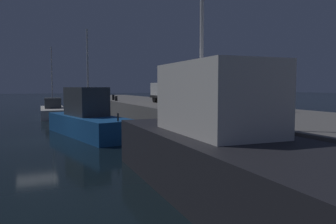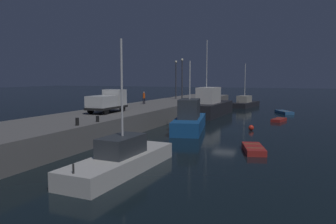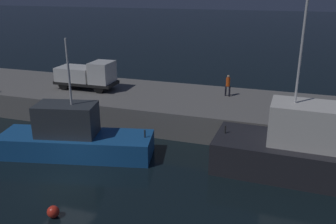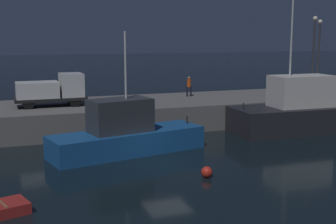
% 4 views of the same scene
% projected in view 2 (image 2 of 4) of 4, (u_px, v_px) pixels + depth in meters
% --- Properties ---
extents(ground_plane, '(320.00, 320.00, 0.00)m').
position_uv_depth(ground_plane, '(224.00, 130.00, 36.57)').
color(ground_plane, black).
extents(pier_quay, '(74.62, 8.45, 2.02)m').
position_uv_depth(pier_quay, '(129.00, 117.00, 41.08)').
color(pier_quay, slate).
rests_on(pier_quay, ground).
extents(fishing_trawler_red, '(12.71, 4.37, 11.31)m').
position_uv_depth(fishing_trawler_red, '(210.00, 106.00, 51.01)').
color(fishing_trawler_red, '#232328').
rests_on(fishing_trawler_red, ground).
extents(fishing_boat_blue, '(9.62, 2.96, 8.16)m').
position_uv_depth(fishing_boat_blue, '(121.00, 159.00, 20.52)').
color(fishing_boat_blue, silver).
rests_on(fishing_boat_blue, ground).
extents(fishing_boat_white, '(9.54, 4.46, 8.55)m').
position_uv_depth(fishing_boat_white, '(245.00, 103.00, 65.68)').
color(fishing_boat_white, '#232328').
rests_on(fishing_boat_white, ground).
extents(fishing_boat_orange, '(10.30, 4.96, 7.63)m').
position_uv_depth(fishing_boat_orange, '(189.00, 120.00, 36.45)').
color(fishing_boat_orange, '#195193').
rests_on(fishing_boat_orange, ground).
extents(dinghy_orange_near, '(3.83, 2.41, 0.50)m').
position_uv_depth(dinghy_orange_near, '(254.00, 149.00, 26.01)').
color(dinghy_orange_near, '#B22823').
rests_on(dinghy_orange_near, ground).
extents(rowboat_white_mid, '(4.37, 3.26, 0.47)m').
position_uv_depth(rowboat_white_mid, '(284.00, 112.00, 53.86)').
color(rowboat_white_mid, '#2D6099').
rests_on(rowboat_white_mid, ground).
extents(dinghy_red_small, '(3.37, 1.89, 0.42)m').
position_uv_depth(dinghy_red_small, '(279.00, 120.00, 44.22)').
color(dinghy_red_small, '#B22823').
rests_on(dinghy_red_small, ground).
extents(mooring_buoy_near, '(0.59, 0.59, 0.59)m').
position_uv_depth(mooring_buoy_near, '(251.00, 128.00, 36.64)').
color(mooring_buoy_near, red).
rests_on(mooring_buoy_near, ground).
extents(lamp_post_west, '(0.44, 0.44, 7.12)m').
position_uv_depth(lamp_post_west, '(182.00, 75.00, 57.81)').
color(lamp_post_west, '#38383D').
rests_on(lamp_post_west, pier_quay).
extents(lamp_post_east, '(0.44, 0.44, 6.91)m').
position_uv_depth(lamp_post_east, '(176.00, 76.00, 60.56)').
color(lamp_post_east, '#38383D').
rests_on(lamp_post_east, pier_quay).
extents(utility_truck, '(5.35, 2.25, 2.47)m').
position_uv_depth(utility_truck, '(108.00, 101.00, 36.09)').
color(utility_truck, black).
rests_on(utility_truck, pier_quay).
extents(dockworker, '(0.46, 0.38, 1.77)m').
position_uv_depth(dockworker, '(144.00, 97.00, 47.71)').
color(dockworker, black).
rests_on(dockworker, pier_quay).
extents(bollard_west, '(0.28, 0.28, 0.51)m').
position_uv_depth(bollard_west, '(98.00, 119.00, 28.47)').
color(bollard_west, black).
rests_on(bollard_west, pier_quay).
extents(bollard_central, '(0.28, 0.28, 0.61)m').
position_uv_depth(bollard_central, '(77.00, 122.00, 26.37)').
color(bollard_central, black).
rests_on(bollard_central, pier_quay).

